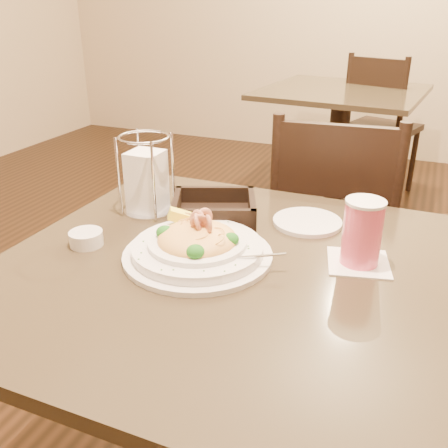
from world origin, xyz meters
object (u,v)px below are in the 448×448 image
at_px(pasta_bowl, 197,245).
at_px(drink_glass, 362,233).
at_px(dining_chair_near, 332,235).
at_px(side_plate, 307,222).
at_px(main_table, 221,354).
at_px(napkin_caddy, 147,180).
at_px(background_table, 339,129).
at_px(butter_ramekin, 86,238).
at_px(dining_chair_far, 379,122).
at_px(bread_basket, 214,211).

distance_m(pasta_bowl, drink_glass, 0.34).
distance_m(dining_chair_near, side_plate, 0.55).
xyz_separation_m(main_table, napkin_caddy, (-0.27, 0.18, 0.32)).
bearing_deg(dining_chair_near, background_table, -85.33).
distance_m(main_table, pasta_bowl, 0.27).
relative_size(background_table, drink_glass, 6.61).
bearing_deg(main_table, butter_ramekin, -172.87).
distance_m(dining_chair_far, napkin_caddy, 2.42).
xyz_separation_m(main_table, dining_chair_far, (0.04, 2.55, -0.01)).
relative_size(main_table, dining_chair_far, 0.97).
xyz_separation_m(main_table, background_table, (-0.16, 2.23, 0.00)).
bearing_deg(butter_ramekin, dining_chair_near, 62.63).
bearing_deg(main_table, pasta_bowl, 175.87).
distance_m(side_plate, butter_ramekin, 0.52).
bearing_deg(main_table, drink_glass, 22.47).
distance_m(background_table, side_plate, 2.00).
bearing_deg(background_table, napkin_caddy, -93.25).
height_order(main_table, drink_glass, drink_glass).
relative_size(pasta_bowl, side_plate, 2.08).
height_order(background_table, butter_ramekin, butter_ramekin).
xyz_separation_m(main_table, dining_chair_near, (0.10, 0.75, -0.01)).
xyz_separation_m(main_table, drink_glass, (0.26, 0.11, 0.30)).
xyz_separation_m(dining_chair_far, side_plate, (0.08, -2.29, 0.25)).
relative_size(background_table, bread_basket, 3.97).
height_order(background_table, side_plate, side_plate).
relative_size(main_table, pasta_bowl, 2.61).
height_order(background_table, dining_chair_far, dining_chair_far).
xyz_separation_m(dining_chair_far, pasta_bowl, (-0.09, -2.55, 0.28)).
distance_m(napkin_caddy, side_plate, 0.41).
distance_m(drink_glass, butter_ramekin, 0.59).
height_order(dining_chair_near, dining_chair_far, same).
xyz_separation_m(pasta_bowl, napkin_caddy, (-0.22, 0.17, 0.06)).
xyz_separation_m(drink_glass, butter_ramekin, (-0.57, -0.15, -0.05)).
height_order(dining_chair_near, drink_glass, dining_chair_near).
distance_m(main_table, napkin_caddy, 0.46).
bearing_deg(background_table, pasta_bowl, -87.30).
height_order(napkin_caddy, butter_ramekin, napkin_caddy).
xyz_separation_m(dining_chair_near, bread_basket, (-0.20, -0.54, 0.27)).
xyz_separation_m(background_table, pasta_bowl, (0.10, -2.22, 0.26)).
height_order(bread_basket, side_plate, bread_basket).
distance_m(dining_chair_near, drink_glass, 0.73).
bearing_deg(dining_chair_far, butter_ramekin, 99.40).
xyz_separation_m(drink_glass, napkin_caddy, (-0.54, 0.07, 0.02)).
xyz_separation_m(background_table, butter_ramekin, (-0.15, -2.26, 0.25)).
bearing_deg(dining_chair_far, side_plate, 108.93).
height_order(drink_glass, napkin_caddy, napkin_caddy).
bearing_deg(background_table, bread_basket, -88.43).
xyz_separation_m(drink_glass, bread_basket, (-0.37, 0.09, -0.05)).
height_order(dining_chair_near, pasta_bowl, dining_chair_near).
bearing_deg(butter_ramekin, side_plate, 35.23).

